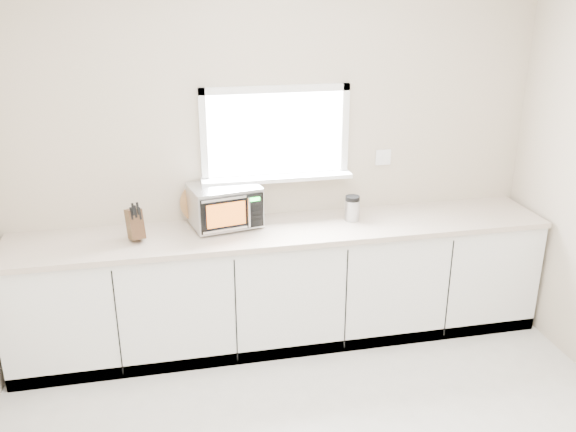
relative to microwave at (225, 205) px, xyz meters
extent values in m
cube|color=#C4B19C|center=(0.41, 0.18, 0.27)|extent=(4.00, 0.02, 2.70)
cube|color=white|center=(0.41, 0.16, 0.47)|extent=(1.00, 0.02, 0.60)
cube|color=white|center=(0.41, 0.10, 0.15)|extent=(1.12, 0.16, 0.03)
cube|color=white|center=(0.41, 0.15, 0.79)|extent=(1.10, 0.04, 0.05)
cube|color=white|center=(0.41, 0.15, 0.14)|extent=(1.10, 0.04, 0.05)
cube|color=white|center=(-0.12, 0.15, 0.47)|extent=(0.05, 0.04, 0.70)
cube|color=white|center=(0.93, 0.15, 0.47)|extent=(0.05, 0.04, 0.70)
cube|color=white|center=(1.26, 0.17, 0.24)|extent=(0.12, 0.01, 0.12)
cube|color=white|center=(0.41, -0.12, -0.64)|extent=(3.92, 0.60, 0.88)
cube|color=#BFAD9D|center=(0.41, -0.13, -0.18)|extent=(3.92, 0.64, 0.04)
cylinder|color=black|center=(-0.17, -0.17, -0.15)|extent=(0.02, 0.02, 0.01)
cylinder|color=black|center=(-0.23, 0.11, -0.15)|extent=(0.02, 0.02, 0.01)
cylinder|color=black|center=(0.22, -0.09, -0.15)|extent=(0.02, 0.02, 0.01)
cylinder|color=black|center=(0.17, 0.19, -0.15)|extent=(0.02, 0.02, 0.01)
cube|color=#B5B7BC|center=(0.00, 0.01, 0.00)|extent=(0.54, 0.45, 0.29)
cube|color=black|center=(0.03, -0.18, 0.00)|extent=(0.45, 0.10, 0.25)
cube|color=orange|center=(-0.01, -0.19, 0.00)|extent=(0.28, 0.06, 0.17)
cylinder|color=silver|center=(0.15, -0.18, 0.00)|extent=(0.02, 0.02, 0.22)
cube|color=black|center=(0.19, -0.15, 0.00)|extent=(0.11, 0.03, 0.25)
cube|color=#19FF33|center=(0.20, -0.15, 0.08)|extent=(0.08, 0.02, 0.03)
cube|color=silver|center=(0.00, 0.01, 0.14)|extent=(0.54, 0.45, 0.01)
cube|color=#473219|center=(-0.63, -0.14, -0.04)|extent=(0.14, 0.22, 0.24)
cube|color=black|center=(-0.65, -0.19, 0.05)|extent=(0.02, 0.04, 0.09)
cube|color=black|center=(-0.62, -0.18, 0.06)|extent=(0.02, 0.04, 0.09)
cube|color=black|center=(-0.59, -0.17, 0.04)|extent=(0.02, 0.04, 0.09)
cube|color=black|center=(-0.63, -0.19, 0.08)|extent=(0.02, 0.04, 0.09)
cube|color=black|center=(-0.60, -0.18, 0.08)|extent=(0.02, 0.04, 0.09)
cylinder|color=#A36F3F|center=(-0.17, 0.12, -0.01)|extent=(0.30, 0.07, 0.30)
cylinder|color=#B5B7BC|center=(0.94, -0.08, -0.08)|extent=(0.14, 0.14, 0.16)
cylinder|color=black|center=(0.94, -0.08, 0.01)|extent=(0.13, 0.13, 0.04)
camera|label=1|loc=(-0.41, -4.14, 1.49)|focal=38.00mm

